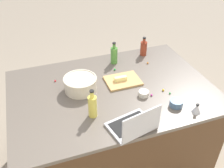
{
  "coord_description": "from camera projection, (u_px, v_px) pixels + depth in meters",
  "views": [
    {
      "loc": [
        0.57,
        1.62,
        2.17
      ],
      "look_at": [
        0.0,
        0.0,
        0.95
      ],
      "focal_mm": 40.85,
      "sensor_mm": 36.0,
      "label": 1
    }
  ],
  "objects": [
    {
      "name": "ground_plane",
      "position": [
        112.0,
        158.0,
        2.66
      ],
      "size": [
        12.0,
        12.0,
        0.0
      ],
      "primitive_type": "plane",
      "color": "gray"
    },
    {
      "name": "island_counter",
      "position": [
        112.0,
        127.0,
        2.4
      ],
      "size": [
        1.69,
        1.16,
        0.9
      ],
      "color": "#4C331E",
      "rests_on": "ground"
    },
    {
      "name": "laptop",
      "position": [
        134.0,
        125.0,
        1.73
      ],
      "size": [
        0.35,
        0.29,
        0.22
      ],
      "color": "#B7B7BC",
      "rests_on": "island_counter"
    },
    {
      "name": "mixing_bowl_large",
      "position": [
        80.0,
        84.0,
        2.09
      ],
      "size": [
        0.28,
        0.28,
        0.12
      ],
      "color": "beige",
      "rests_on": "island_counter"
    },
    {
      "name": "bottle_soy",
      "position": [
        144.0,
        48.0,
        2.57
      ],
      "size": [
        0.07,
        0.07,
        0.19
      ],
      "color": "maroon",
      "rests_on": "island_counter"
    },
    {
      "name": "bottle_oil",
      "position": [
        93.0,
        106.0,
        1.82
      ],
      "size": [
        0.06,
        0.06,
        0.23
      ],
      "color": "#DBC64C",
      "rests_on": "island_counter"
    },
    {
      "name": "bottle_olive",
      "position": [
        114.0,
        55.0,
        2.44
      ],
      "size": [
        0.07,
        0.07,
        0.22
      ],
      "color": "#4C8C38",
      "rests_on": "island_counter"
    },
    {
      "name": "cutting_board",
      "position": [
        123.0,
        81.0,
        2.22
      ],
      "size": [
        0.3,
        0.23,
        0.02
      ],
      "primitive_type": "cube",
      "color": "tan",
      "rests_on": "island_counter"
    },
    {
      "name": "butter_stick_left",
      "position": [
        121.0,
        79.0,
        2.2
      ],
      "size": [
        0.11,
        0.04,
        0.04
      ],
      "primitive_type": "cube",
      "rotation": [
        0.0,
        0.0,
        -0.03
      ],
      "color": "#F4E58C",
      "rests_on": "cutting_board"
    },
    {
      "name": "ramekin_small",
      "position": [
        144.0,
        93.0,
        2.05
      ],
      "size": [
        0.08,
        0.08,
        0.04
      ],
      "primitive_type": "cylinder",
      "color": "beige",
      "rests_on": "island_counter"
    },
    {
      "name": "ramekin_medium",
      "position": [
        176.0,
        103.0,
        1.95
      ],
      "size": [
        0.1,
        0.1,
        0.05
      ],
      "primitive_type": "cylinder",
      "color": "slate",
      "rests_on": "island_counter"
    },
    {
      "name": "kitchen_timer",
      "position": [
        197.0,
        109.0,
        1.88
      ],
      "size": [
        0.07,
        0.07,
        0.08
      ],
      "color": "#B2B2B7",
      "rests_on": "island_counter"
    },
    {
      "name": "candy_0",
      "position": [
        152.0,
        95.0,
        2.06
      ],
      "size": [
        0.02,
        0.02,
        0.02
      ],
      "primitive_type": "sphere",
      "color": "#CC3399",
      "rests_on": "island_counter"
    },
    {
      "name": "candy_1",
      "position": [
        163.0,
        90.0,
        2.11
      ],
      "size": [
        0.02,
        0.02,
        0.02
      ],
      "primitive_type": "sphere",
      "color": "yellow",
      "rests_on": "island_counter"
    },
    {
      "name": "candy_2",
      "position": [
        170.0,
        93.0,
        2.08
      ],
      "size": [
        0.01,
        0.01,
        0.01
      ],
      "primitive_type": "sphere",
      "color": "green",
      "rests_on": "island_counter"
    },
    {
      "name": "candy_3",
      "position": [
        148.0,
        63.0,
        2.47
      ],
      "size": [
        0.02,
        0.02,
        0.02
      ],
      "primitive_type": "sphere",
      "color": "orange",
      "rests_on": "island_counter"
    },
    {
      "name": "candy_4",
      "position": [
        55.0,
        81.0,
        2.22
      ],
      "size": [
        0.02,
        0.02,
        0.02
      ],
      "primitive_type": "sphere",
      "color": "red",
      "rests_on": "island_counter"
    },
    {
      "name": "candy_6",
      "position": [
        115.0,
        69.0,
        2.37
      ],
      "size": [
        0.02,
        0.02,
        0.02
      ],
      "primitive_type": "sphere",
      "color": "green",
      "rests_on": "island_counter"
    }
  ]
}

